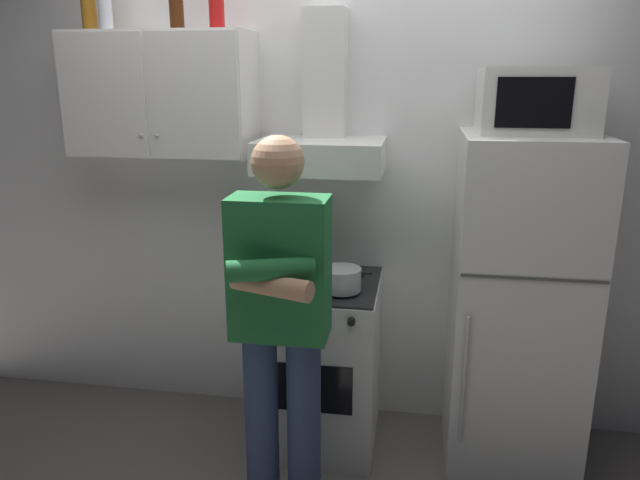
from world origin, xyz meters
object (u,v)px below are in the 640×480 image
range_hood (322,129)px  upper_cabinet (162,95)px  person_standing (280,324)px  bottle_rum_dark (176,0)px  bottle_liquor_amber (88,1)px  bottle_vodka_clear (104,0)px  refrigerator (517,306)px  cooking_pot (341,279)px  stove_oven (318,362)px  bottle_soda_red (216,1)px  microwave (536,101)px

range_hood → upper_cabinet: bearing=-179.9°
person_standing → bottle_rum_dark: 1.61m
bottle_liquor_amber → bottle_vodka_clear: (0.09, -0.02, -0.00)m
refrigerator → person_standing: size_ratio=0.98×
cooking_pot → bottle_liquor_amber: (-1.27, 0.24, 1.26)m
range_hood → cooking_pot: 0.73m
refrigerator → bottle_rum_dark: bearing=175.7°
person_standing → bottle_liquor_amber: size_ratio=5.72×
range_hood → bottle_vodka_clear: size_ratio=2.63×
cooking_pot → bottle_vodka_clear: 1.74m
person_standing → bottle_vodka_clear: (-1.00, 0.70, 1.28)m
refrigerator → person_standing: person_standing is taller
upper_cabinet → bottle_liquor_amber: bottle_liquor_amber is taller
stove_oven → cooking_pot: bearing=-42.5°
stove_oven → cooking_pot: 0.53m
refrigerator → bottle_soda_red: bearing=175.3°
bottle_soda_red → bottle_liquor_amber: size_ratio=0.92×
bottle_vodka_clear → range_hood: bearing=1.5°
bottle_soda_red → bottle_rum_dark: bearing=179.0°
stove_oven → bottle_rum_dark: size_ratio=3.12×
stove_oven → bottle_rum_dark: 1.89m
microwave → bottle_vodka_clear: bearing=177.7°
person_standing → bottle_liquor_amber: 1.84m
stove_oven → refrigerator: size_ratio=0.55×
upper_cabinet → refrigerator: size_ratio=0.56×
stove_oven → range_hood: range_hood is taller
stove_oven → cooking_pot: size_ratio=3.06×
cooking_pot → bottle_rum_dark: 1.52m
microwave → bottle_soda_red: 1.52m
upper_cabinet → person_standing: upper_cabinet is taller
person_standing → bottle_vodka_clear: size_ratio=5.75×
bottle_vodka_clear → bottle_soda_red: bearing=2.3°
person_standing → cooking_pot: (0.18, 0.49, 0.03)m
bottle_vodka_clear → stove_oven: bearing=-5.4°
stove_oven → bottle_vodka_clear: bearing=174.6°
upper_cabinet → range_hood: size_ratio=1.20×
refrigerator → stove_oven: bearing=-180.0°
cooking_pot → bottle_vodka_clear: (-1.18, 0.22, 1.26)m
bottle_soda_red → refrigerator: bearing=-4.7°
bottle_rum_dark → bottle_soda_red: size_ratio=1.06×
bottle_rum_dark → bottle_soda_red: bearing=-1.0°
range_hood → bottle_soda_red: bearing=-179.4°
range_hood → microwave: 0.97m
upper_cabinet → bottle_rum_dark: size_ratio=3.22×
refrigerator → cooking_pot: (-0.82, -0.12, 0.13)m
bottle_rum_dark → microwave: bearing=-3.7°
range_hood → refrigerator: range_hood is taller
bottle_soda_red → bottle_liquor_amber: (-0.64, -0.00, 0.01)m
range_hood → person_standing: range_hood is taller
stove_oven → refrigerator: 1.02m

